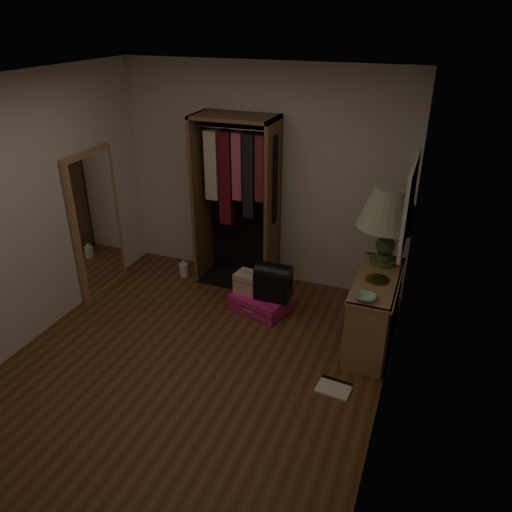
# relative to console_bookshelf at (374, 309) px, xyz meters

# --- Properties ---
(ground) EXTENTS (4.00, 4.00, 0.00)m
(ground) POSITION_rel_console_bookshelf_xyz_m (-1.54, -1.03, -0.39)
(ground) COLOR #523017
(ground) RESTS_ON ground
(room_walls) EXTENTS (3.52, 4.02, 2.60)m
(room_walls) POSITION_rel_console_bookshelf_xyz_m (-1.46, -0.99, 1.11)
(room_walls) COLOR beige
(room_walls) RESTS_ON ground
(console_bookshelf) EXTENTS (0.42, 1.12, 0.75)m
(console_bookshelf) POSITION_rel_console_bookshelf_xyz_m (0.00, 0.00, 0.00)
(console_bookshelf) COLOR #9B714B
(console_bookshelf) RESTS_ON ground
(open_wardrobe) EXTENTS (0.97, 0.50, 2.05)m
(open_wardrobe) POSITION_rel_console_bookshelf_xyz_m (-1.77, 0.74, 0.82)
(open_wardrobe) COLOR brown
(open_wardrobe) RESTS_ON ground
(floor_mirror) EXTENTS (0.06, 0.80, 1.70)m
(floor_mirror) POSITION_rel_console_bookshelf_xyz_m (-3.24, -0.03, 0.46)
(floor_mirror) COLOR #A88051
(floor_mirror) RESTS_ON ground
(pink_suitcase) EXTENTS (0.72, 0.60, 0.19)m
(pink_suitcase) POSITION_rel_console_bookshelf_xyz_m (-1.27, 0.14, -0.29)
(pink_suitcase) COLOR #DB1A7A
(pink_suitcase) RESTS_ON ground
(train_case) EXTENTS (0.37, 0.29, 0.25)m
(train_case) POSITION_rel_console_bookshelf_xyz_m (-1.40, 0.18, -0.08)
(train_case) COLOR #C7B298
(train_case) RESTS_ON pink_suitcase
(black_bag) EXTENTS (0.39, 0.26, 0.42)m
(black_bag) POSITION_rel_console_bookshelf_xyz_m (-1.13, 0.16, 0.02)
(black_bag) COLOR black
(black_bag) RESTS_ON pink_suitcase
(table_lamp) EXTENTS (0.80, 0.80, 0.80)m
(table_lamp) POSITION_rel_console_bookshelf_xyz_m (0.00, 0.33, 0.95)
(table_lamp) COLOR #415328
(table_lamp) RESTS_ON console_bookshelf
(brass_tray) EXTENTS (0.24, 0.24, 0.01)m
(brass_tray) POSITION_rel_console_bookshelf_xyz_m (0.00, -0.07, 0.37)
(brass_tray) COLOR olive
(brass_tray) RESTS_ON console_bookshelf
(ceramic_bowl) EXTENTS (0.21, 0.21, 0.05)m
(ceramic_bowl) POSITION_rel_console_bookshelf_xyz_m (-0.05, -0.46, 0.38)
(ceramic_bowl) COLOR #A6C7AA
(ceramic_bowl) RESTS_ON console_bookshelf
(white_jug) EXTENTS (0.12, 0.12, 0.20)m
(white_jug) POSITION_rel_console_bookshelf_xyz_m (-2.48, 0.57, -0.30)
(white_jug) COLOR white
(white_jug) RESTS_ON ground
(floor_book) EXTENTS (0.32, 0.27, 0.03)m
(floor_book) POSITION_rel_console_bookshelf_xyz_m (-0.18, -0.85, -0.38)
(floor_book) COLOR #F3E9CD
(floor_book) RESTS_ON ground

